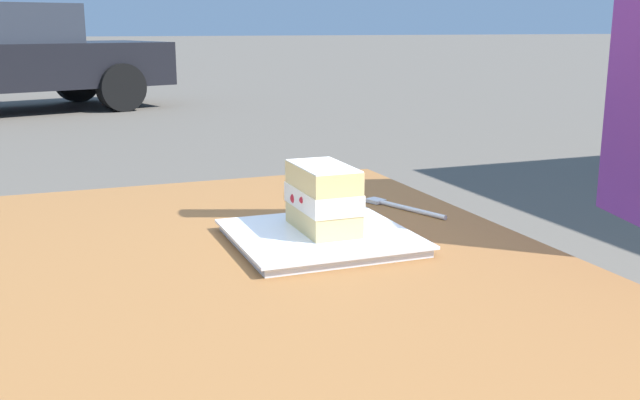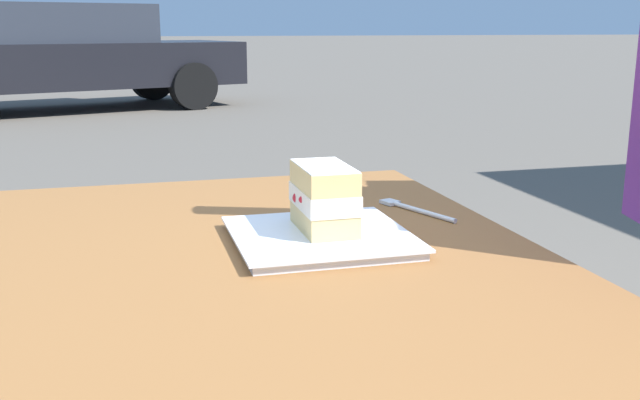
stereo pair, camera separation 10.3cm
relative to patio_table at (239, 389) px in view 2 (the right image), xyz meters
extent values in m
cylinder|color=brown|center=(0.61, -0.38, -0.30)|extent=(0.07, 0.07, 0.74)
cube|color=brown|center=(0.00, 0.00, 0.09)|extent=(1.33, 0.88, 0.04)
cube|color=white|center=(0.19, -0.15, 0.12)|extent=(0.23, 0.23, 0.01)
cube|color=white|center=(0.19, -0.15, 0.13)|extent=(0.25, 0.25, 0.00)
cube|color=#E0C17A|center=(0.20, -0.16, 0.14)|extent=(0.13, 0.07, 0.03)
cube|color=white|center=(0.20, -0.16, 0.17)|extent=(0.13, 0.07, 0.03)
sphere|color=#B21923|center=(0.23, -0.13, 0.17)|extent=(0.02, 0.02, 0.02)
sphere|color=#B21923|center=(0.15, -0.19, 0.17)|extent=(0.02, 0.02, 0.02)
sphere|color=#B21923|center=(0.16, -0.19, 0.17)|extent=(0.02, 0.02, 0.02)
sphere|color=#B21923|center=(0.19, -0.12, 0.18)|extent=(0.01, 0.01, 0.01)
cube|color=#E0C17A|center=(0.20, -0.16, 0.20)|extent=(0.13, 0.07, 0.03)
cube|color=white|center=(0.20, -0.16, 0.22)|extent=(0.13, 0.07, 0.00)
cylinder|color=silver|center=(0.30, -0.35, 0.12)|extent=(0.13, 0.06, 0.01)
cube|color=silver|center=(0.38, -0.32, 0.12)|extent=(0.04, 0.03, 0.01)
cube|color=black|center=(9.42, 0.73, -0.08)|extent=(2.85, 4.63, 0.56)
cube|color=#2D333D|center=(9.36, 0.94, 0.44)|extent=(2.09, 2.75, 0.48)
cylinder|color=black|center=(10.58, -0.36, -0.36)|extent=(0.39, 0.65, 0.61)
cylinder|color=black|center=(9.10, -0.83, -0.36)|extent=(0.39, 0.65, 0.61)
cube|color=maroon|center=(18.13, 1.65, -0.03)|extent=(4.26, 3.47, 0.57)
cube|color=#2D333D|center=(17.96, 1.75, 0.55)|extent=(2.66, 2.42, 0.60)
cylinder|color=black|center=(19.63, 1.73, -0.32)|extent=(0.71, 0.54, 0.70)
cylinder|color=black|center=(18.79, 0.30, -0.32)|extent=(0.71, 0.54, 0.70)
cylinder|color=black|center=(16.63, 1.56, -0.32)|extent=(0.71, 0.54, 0.70)
camera|label=1|loc=(-0.75, 0.21, 0.41)|focal=41.45mm
camera|label=2|loc=(-0.78, 0.11, 0.41)|focal=41.45mm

